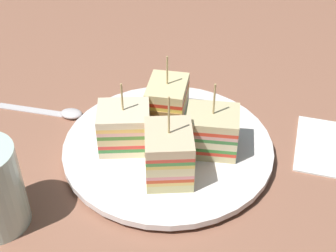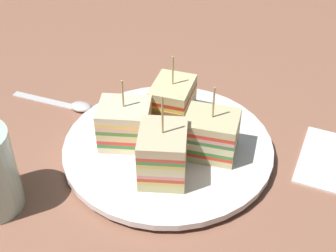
% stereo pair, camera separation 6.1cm
% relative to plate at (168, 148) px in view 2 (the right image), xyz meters
% --- Properties ---
extents(ground_plane, '(1.14, 0.90, 0.02)m').
position_rel_plate_xyz_m(ground_plane, '(0.00, 0.00, -0.02)').
color(ground_plane, '#915C46').
extents(plate, '(0.27, 0.27, 0.02)m').
position_rel_plate_xyz_m(plate, '(0.00, 0.00, 0.00)').
color(plate, white).
rests_on(plate, ground_plane).
extents(sandwich_wedge_0, '(0.07, 0.06, 0.10)m').
position_rel_plate_xyz_m(sandwich_wedge_0, '(-0.06, -0.00, 0.03)').
color(sandwich_wedge_0, '#D5C386').
rests_on(sandwich_wedge_0, plate).
extents(sandwich_wedge_1, '(0.06, 0.07, 0.09)m').
position_rel_plate_xyz_m(sandwich_wedge_1, '(-0.00, -0.05, 0.03)').
color(sandwich_wedge_1, beige).
rests_on(sandwich_wedge_1, plate).
extents(sandwich_wedge_2, '(0.07, 0.06, 0.11)m').
position_rel_plate_xyz_m(sandwich_wedge_2, '(0.06, 0.00, 0.04)').
color(sandwich_wedge_2, beige).
rests_on(sandwich_wedge_2, plate).
extents(sandwich_wedge_3, '(0.06, 0.07, 0.10)m').
position_rel_plate_xyz_m(sandwich_wedge_3, '(0.01, 0.05, 0.03)').
color(sandwich_wedge_3, beige).
rests_on(sandwich_wedge_3, plate).
extents(chip_pile, '(0.05, 0.06, 0.02)m').
position_rel_plate_xyz_m(chip_pile, '(0.01, -0.01, 0.01)').
color(chip_pile, '#DECF6E').
rests_on(chip_pile, plate).
extents(spoon, '(0.05, 0.13, 0.01)m').
position_rel_plate_xyz_m(spoon, '(-0.09, -0.16, -0.01)').
color(spoon, silver).
rests_on(spoon, ground_plane).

